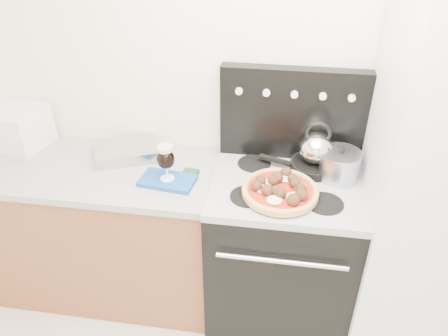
% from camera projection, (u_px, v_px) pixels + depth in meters
% --- Properties ---
extents(room_shell, '(3.52, 3.01, 2.52)m').
position_uv_depth(room_shell, '(259.00, 256.00, 1.30)').
color(room_shell, beige).
rests_on(room_shell, ground).
extents(base_cabinet, '(1.45, 0.60, 0.86)m').
position_uv_depth(base_cabinet, '(96.00, 231.00, 2.63)').
color(base_cabinet, brown).
rests_on(base_cabinet, ground).
extents(countertop, '(1.48, 0.63, 0.04)m').
position_uv_depth(countertop, '(83.00, 168.00, 2.38)').
color(countertop, '#A3A3A4').
rests_on(countertop, base_cabinet).
extents(stove_body, '(0.76, 0.65, 0.88)m').
position_uv_depth(stove_body, '(280.00, 252.00, 2.46)').
color(stove_body, black).
rests_on(stove_body, ground).
extents(cooktop, '(0.76, 0.65, 0.04)m').
position_uv_depth(cooktop, '(287.00, 186.00, 2.21)').
color(cooktop, '#ADADB2').
rests_on(cooktop, stove_body).
extents(backguard, '(0.76, 0.08, 0.50)m').
position_uv_depth(backguard, '(292.00, 114.00, 2.29)').
color(backguard, black).
rests_on(backguard, cooktop).
extents(fridge, '(0.64, 0.68, 1.90)m').
position_uv_depth(fridge, '(435.00, 193.00, 2.07)').
color(fridge, silver).
rests_on(fridge, ground).
extents(toaster_oven, '(0.41, 0.33, 0.23)m').
position_uv_depth(toaster_oven, '(13.00, 126.00, 2.51)').
color(toaster_oven, white).
rests_on(toaster_oven, countertop).
extents(foil_sheet, '(0.40, 0.36, 0.07)m').
position_uv_depth(foil_sheet, '(127.00, 151.00, 2.44)').
color(foil_sheet, silver).
rests_on(foil_sheet, countertop).
extents(oven_mitt, '(0.29, 0.19, 0.02)m').
position_uv_depth(oven_mitt, '(168.00, 181.00, 2.23)').
color(oven_mitt, '#194B9C').
rests_on(oven_mitt, countertop).
extents(beer_glass, '(0.11, 0.11, 0.19)m').
position_uv_depth(beer_glass, '(166.00, 163.00, 2.17)').
color(beer_glass, black).
rests_on(beer_glass, oven_mitt).
extents(pizza_pan, '(0.40, 0.40, 0.01)m').
position_uv_depth(pizza_pan, '(280.00, 195.00, 2.11)').
color(pizza_pan, black).
rests_on(pizza_pan, cooktop).
extents(pizza, '(0.37, 0.37, 0.05)m').
position_uv_depth(pizza, '(280.00, 189.00, 2.09)').
color(pizza, '#EAC071').
rests_on(pizza, pizza_pan).
extents(skillet, '(0.32, 0.32, 0.04)m').
position_uv_depth(skillet, '(314.00, 166.00, 2.29)').
color(skillet, black).
rests_on(skillet, cooktop).
extents(tea_kettle, '(0.22, 0.22, 0.19)m').
position_uv_depth(tea_kettle, '(317.00, 146.00, 2.23)').
color(tea_kettle, silver).
rests_on(tea_kettle, skillet).
extents(stock_pot, '(0.22, 0.22, 0.14)m').
position_uv_depth(stock_pot, '(339.00, 166.00, 2.20)').
color(stock_pot, '#B3B3CB').
rests_on(stock_pot, cooktop).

